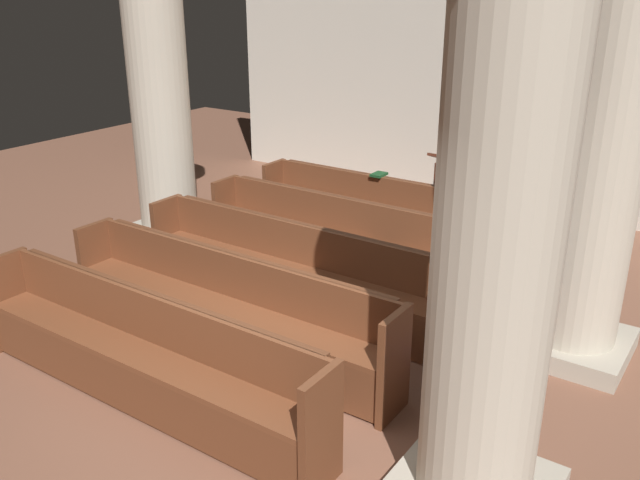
{
  "coord_description": "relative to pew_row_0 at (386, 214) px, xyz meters",
  "views": [
    {
      "loc": [
        3.03,
        -3.49,
        3.19
      ],
      "look_at": [
        -0.51,
        1.7,
        0.75
      ],
      "focal_mm": 37.9,
      "sensor_mm": 36.0,
      "label": 1
    }
  ],
  "objects": [
    {
      "name": "pew_row_3",
      "position": [
        0.0,
        -2.94,
        0.0
      ],
      "size": [
        3.49,
        0.46,
        0.9
      ],
      "color": "brown",
      "rests_on": "ground"
    },
    {
      "name": "lectern",
      "position": [
        0.31,
        1.1,
        -0.03
      ],
      "size": [
        0.48,
        0.45,
        1.08
      ],
      "color": "#411E13",
      "rests_on": "ground"
    },
    {
      "name": "kneeler_box_navy",
      "position": [
        2.0,
        -2.34,
        -0.38
      ],
      "size": [
        0.39,
        0.27,
        0.21
      ],
      "primitive_type": "cube",
      "color": "navy",
      "rests_on": "ground"
    },
    {
      "name": "pew_row_4",
      "position": [
        0.0,
        -3.92,
        0.0
      ],
      "size": [
        3.49,
        0.46,
        0.9
      ],
      "color": "brown",
      "rests_on": "ground"
    },
    {
      "name": "hymn_book",
      "position": [
        -0.23,
        0.19,
        0.43
      ],
      "size": [
        0.15,
        0.22,
        0.03
      ],
      "primitive_type": "cube",
      "color": "#194723",
      "rests_on": "pew_row_0"
    },
    {
      "name": "pillar_aisle_rear",
      "position": [
        2.6,
        -3.51,
        1.46
      ],
      "size": [
        1.05,
        1.05,
        3.75
      ],
      "color": "#B6AD9A",
      "rests_on": "ground"
    },
    {
      "name": "pew_row_2",
      "position": [
        0.0,
        -1.96,
        0.0
      ],
      "size": [
        3.49,
        0.47,
        0.9
      ],
      "color": "brown",
      "rests_on": "ground"
    },
    {
      "name": "back_wall",
      "position": [
        0.71,
        2.65,
        1.76
      ],
      "size": [
        10.0,
        0.16,
        4.5
      ],
      "primitive_type": "cube",
      "color": "silver",
      "rests_on": "ground"
    },
    {
      "name": "pew_row_0",
      "position": [
        0.0,
        0.0,
        0.0
      ],
      "size": [
        3.49,
        0.46,
        0.9
      ],
      "color": "brown",
      "rests_on": "ground"
    },
    {
      "name": "pillar_far_side",
      "position": [
        -2.55,
        -1.18,
        1.46
      ],
      "size": [
        1.05,
        1.05,
        3.75
      ],
      "color": "#B6AD9A",
      "rests_on": "ground"
    },
    {
      "name": "ground_plane",
      "position": [
        0.71,
        -3.43,
        -0.49
      ],
      "size": [
        19.2,
        19.2,
        0.0
      ],
      "primitive_type": "plane",
      "color": "brown"
    },
    {
      "name": "pillar_aisle_side",
      "position": [
        2.6,
        -1.19,
        1.46
      ],
      "size": [
        1.05,
        1.05,
        3.75
      ],
      "color": "#B6AD9A",
      "rests_on": "ground"
    },
    {
      "name": "pew_row_1",
      "position": [
        0.0,
        -0.98,
        0.0
      ],
      "size": [
        3.49,
        0.46,
        0.9
      ],
      "color": "brown",
      "rests_on": "ground"
    }
  ]
}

